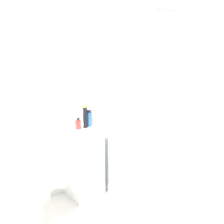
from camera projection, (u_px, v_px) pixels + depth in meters
wall_back at (33, 95)px, 2.75m from camera, size 6.40×0.06×2.50m
shower_enclosure at (147, 146)px, 3.17m from camera, size 0.95×0.98×2.10m
vanity_cabinet at (83, 162)px, 3.08m from camera, size 0.36×0.39×0.84m
sink at (29, 169)px, 2.39m from camera, size 0.42×0.42×1.03m
soap_dispenser at (78, 124)px, 2.93m from camera, size 0.06×0.07×0.13m
shampoo_bottle_tall_black at (85, 117)px, 2.95m from camera, size 0.05×0.05×0.26m
shampoo_bottle_blue at (89, 119)px, 3.01m from camera, size 0.06×0.06×0.19m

